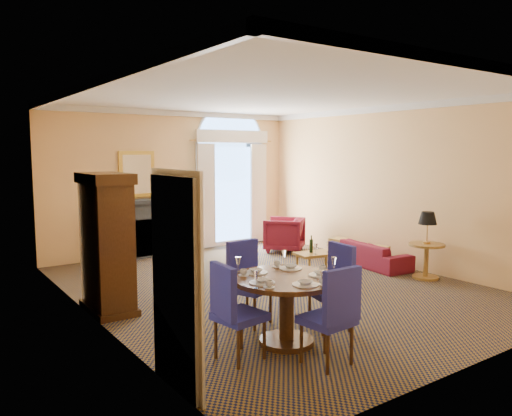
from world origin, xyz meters
TOP-DOWN VIEW (x-y plane):
  - ground at (0.00, 0.00)m, footprint 7.50×7.50m
  - room_envelope at (-0.03, 0.67)m, footprint 6.04×7.52m
  - armoire at (-2.72, 0.31)m, footprint 0.57×1.01m
  - dining_table at (-1.40, -2.13)m, footprint 1.30×1.30m
  - dining_chair_north at (-1.34, -1.20)m, footprint 0.63×0.63m
  - dining_chair_south at (-1.40, -2.92)m, footprint 0.52×0.52m
  - dining_chair_east at (-0.53, -2.05)m, footprint 0.59×0.59m
  - dining_chair_west at (-2.19, -2.18)m, footprint 0.55×0.55m
  - sofa at (2.55, 0.07)m, footprint 0.83×1.72m
  - armchair at (2.04, 2.28)m, footprint 1.19×1.20m
  - coffee_table at (1.16, 0.15)m, footprint 0.92×0.60m
  - side_table at (2.60, -1.15)m, footprint 0.64×0.64m

SIDE VIEW (x-z plane):
  - ground at x=0.00m, z-range 0.00..0.00m
  - sofa at x=2.55m, z-range 0.00..0.49m
  - armchair at x=2.04m, z-range 0.00..0.78m
  - coffee_table at x=1.16m, z-range 0.03..0.78m
  - dining_table at x=-1.40m, z-range 0.10..1.12m
  - dining_chair_north at x=-1.34m, z-range 0.08..1.17m
  - dining_chair_south at x=-1.40m, z-range 0.08..1.17m
  - dining_chair_east at x=-0.53m, z-range 0.08..1.17m
  - dining_chair_west at x=-2.19m, z-range 0.08..1.17m
  - side_table at x=2.60m, z-range 0.14..1.33m
  - armoire at x=-2.72m, z-range -0.04..1.95m
  - room_envelope at x=-0.03m, z-range 0.78..4.23m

